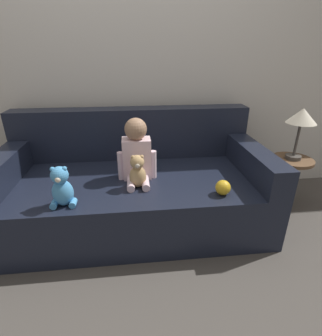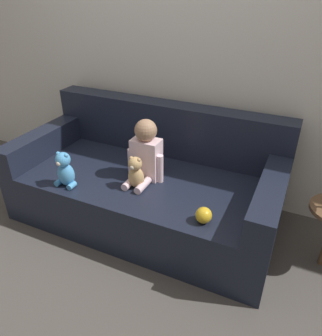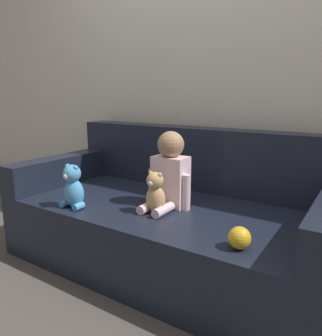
% 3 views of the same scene
% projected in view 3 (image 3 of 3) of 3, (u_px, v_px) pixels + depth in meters
% --- Properties ---
extents(ground_plane, '(12.00, 12.00, 0.00)m').
position_uv_depth(ground_plane, '(168.00, 262.00, 2.07)').
color(ground_plane, '#4C4742').
extents(wall_back, '(8.00, 0.05, 2.60)m').
position_uv_depth(wall_back, '(213.00, 55.00, 2.24)').
color(wall_back, silver).
rests_on(wall_back, ground_plane).
extents(couch, '(1.95, 0.97, 0.82)m').
position_uv_depth(couch, '(174.00, 218.00, 2.06)').
color(couch, black).
rests_on(couch, ground_plane).
extents(person_baby, '(0.28, 0.31, 0.44)m').
position_uv_depth(person_baby, '(169.00, 174.00, 1.89)').
color(person_baby, silver).
rests_on(person_baby, couch).
extents(teddy_bear_brown, '(0.11, 0.11, 0.23)m').
position_uv_depth(teddy_bear_brown, '(155.00, 193.00, 1.79)').
color(teddy_bear_brown, tan).
rests_on(teddy_bear_brown, couch).
extents(plush_toy_side, '(0.15, 0.12, 0.26)m').
position_uv_depth(plush_toy_side, '(73.00, 187.00, 1.88)').
color(plush_toy_side, '#4C9EDB').
rests_on(plush_toy_side, couch).
extents(toy_ball, '(0.10, 0.10, 0.10)m').
position_uv_depth(toy_ball, '(239.00, 238.00, 1.39)').
color(toy_ball, gold).
rests_on(toy_ball, couch).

